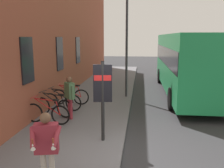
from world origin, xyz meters
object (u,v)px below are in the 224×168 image
at_px(bicycle_beside_lamp, 62,101).
at_px(tourist_with_hotdogs, 46,143).
at_px(pedestrian_near_bus, 70,93).
at_px(transit_info_sign, 103,88).
at_px(street_lamp, 127,37).
at_px(bicycle_end_of_row, 47,113).
at_px(bicycle_leaning_wall, 70,96).
at_px(bicycle_nearest_sign, 54,107).
at_px(city_bus, 187,60).

height_order(bicycle_beside_lamp, tourist_with_hotdogs, tourist_with_hotdogs).
relative_size(pedestrian_near_bus, tourist_with_hotdogs, 1.00).
distance_m(transit_info_sign, street_lamp, 5.96).
xyz_separation_m(bicycle_beside_lamp, street_lamp, (2.86, -2.55, 2.68)).
bearing_deg(bicycle_end_of_row, bicycle_leaning_wall, -1.89).
relative_size(bicycle_nearest_sign, transit_info_sign, 0.72).
relative_size(bicycle_end_of_row, city_bus, 0.17).
height_order(bicycle_leaning_wall, city_bus, city_bus).
distance_m(bicycle_leaning_wall, pedestrian_near_bus, 2.11).
bearing_deg(bicycle_leaning_wall, bicycle_nearest_sign, 175.00).
relative_size(bicycle_end_of_row, bicycle_beside_lamp, 1.00).
distance_m(transit_info_sign, city_bus, 8.18).
bearing_deg(street_lamp, city_bus, -64.69).
distance_m(transit_info_sign, tourist_with_hotdogs, 2.74).
relative_size(bicycle_leaning_wall, transit_info_sign, 0.74).
height_order(transit_info_sign, tourist_with_hotdogs, transit_info_sign).
height_order(city_bus, street_lamp, street_lamp).
relative_size(bicycle_beside_lamp, transit_info_sign, 0.73).
height_order(city_bus, tourist_with_hotdogs, city_bus).
bearing_deg(bicycle_leaning_wall, bicycle_beside_lamp, 174.71).
bearing_deg(city_bus, bicycle_leaning_wall, 121.31).
bearing_deg(bicycle_nearest_sign, city_bus, -48.41).
bearing_deg(street_lamp, bicycle_leaning_wall, 128.29).
relative_size(tourist_with_hotdogs, street_lamp, 0.31).
distance_m(bicycle_end_of_row, transit_info_sign, 2.80).
bearing_deg(bicycle_nearest_sign, street_lamp, -35.36).
bearing_deg(pedestrian_near_bus, bicycle_nearest_sign, 74.69).
bearing_deg(bicycle_beside_lamp, bicycle_end_of_row, 179.94).
distance_m(bicycle_end_of_row, bicycle_leaning_wall, 2.60).
relative_size(bicycle_nearest_sign, tourist_with_hotdogs, 1.06).
xyz_separation_m(bicycle_end_of_row, city_bus, (6.11, -5.85, 1.41)).
height_order(bicycle_end_of_row, transit_info_sign, transit_info_sign).
bearing_deg(bicycle_end_of_row, bicycle_beside_lamp, -0.06).
distance_m(bicycle_nearest_sign, city_bus, 8.04).
height_order(bicycle_nearest_sign, pedestrian_near_bus, pedestrian_near_bus).
distance_m(pedestrian_near_bus, tourist_with_hotdogs, 4.52).
bearing_deg(pedestrian_near_bus, bicycle_end_of_row, 134.94).
relative_size(pedestrian_near_bus, street_lamp, 0.31).
relative_size(bicycle_end_of_row, bicycle_nearest_sign, 1.02).
bearing_deg(tourist_with_hotdogs, transit_info_sign, -15.86).
xyz_separation_m(bicycle_leaning_wall, pedestrian_near_bus, (-1.94, -0.57, 0.60)).
xyz_separation_m(transit_info_sign, tourist_with_hotdogs, (-2.58, 0.73, -0.59)).
bearing_deg(bicycle_nearest_sign, bicycle_leaning_wall, -5.00).
bearing_deg(bicycle_nearest_sign, pedestrian_near_bus, -105.31).
xyz_separation_m(transit_info_sign, street_lamp, (5.76, -0.34, 1.47)).
bearing_deg(street_lamp, bicycle_nearest_sign, 144.64).
height_order(transit_info_sign, pedestrian_near_bus, transit_info_sign).
height_order(bicycle_nearest_sign, city_bus, city_bus).
distance_m(bicycle_nearest_sign, street_lamp, 5.26).
distance_m(bicycle_end_of_row, bicycle_beside_lamp, 1.69).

